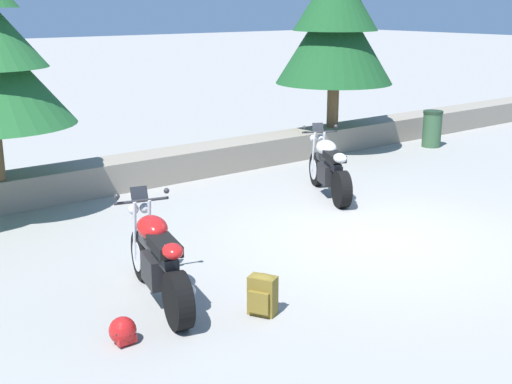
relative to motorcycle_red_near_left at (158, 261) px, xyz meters
name	(u,v)px	position (x,y,z in m)	size (l,w,h in m)	color
ground_plane	(376,238)	(3.57, -0.07, -0.49)	(120.00, 120.00, 0.00)	gray
stone_wall	(196,161)	(3.57, 4.73, -0.21)	(36.00, 0.80, 0.55)	gray
motorcycle_red_near_left	(158,261)	(0.00, 0.00, 0.00)	(0.82, 2.04, 1.18)	black
motorcycle_white_centre	(329,169)	(4.61, 2.02, 0.00)	(1.13, 1.91, 1.18)	black
rider_backpack	(262,294)	(0.71, -1.01, -0.24)	(0.34, 0.35, 0.47)	brown
rider_helmet	(123,331)	(-0.80, -0.67, -0.35)	(0.28, 0.28, 0.28)	#B21919
pine_tree_mid_right	(335,21)	(7.33, 4.74, 2.44)	(2.63, 2.63, 4.25)	brown
trash_bin	(432,129)	(9.48, 3.57, -0.05)	(0.46, 0.46, 0.86)	#335638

